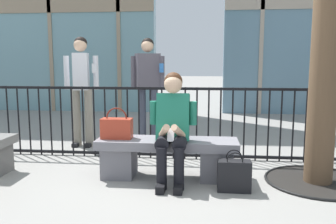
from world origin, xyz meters
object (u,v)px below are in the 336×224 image
object	(u,v)px
bystander_at_railing	(82,83)
shopping_bag	(234,175)
handbag_on_bench	(117,128)
bystander_further_back	(148,82)
stone_bench	(167,155)
seated_person_with_phone	(172,124)

from	to	relation	value
bystander_at_railing	shopping_bag	bearing A→B (deg)	-38.39
shopping_bag	bystander_at_railing	world-z (taller)	bystander_at_railing
handbag_on_bench	bystander_further_back	world-z (taller)	bystander_further_back
stone_bench	bystander_at_railing	bearing A→B (deg)	136.63
stone_bench	bystander_at_railing	world-z (taller)	bystander_at_railing
seated_person_with_phone	bystander_further_back	xyz separation A→B (m)	(-0.58, 1.91, 0.35)
handbag_on_bench	bystander_further_back	xyz separation A→B (m)	(0.07, 1.79, 0.43)
bystander_at_railing	bystander_further_back	bearing A→B (deg)	20.97
stone_bench	seated_person_with_phone	world-z (taller)	seated_person_with_phone
seated_person_with_phone	bystander_at_railing	xyz separation A→B (m)	(-1.56, 1.54, 0.35)
stone_bench	handbag_on_bench	distance (m)	0.65
handbag_on_bench	shopping_bag	size ratio (longest dim) A/B	0.85
handbag_on_bench	bystander_at_railing	world-z (taller)	bystander_at_railing
shopping_bag	bystander_further_back	distance (m)	2.60
seated_person_with_phone	bystander_at_railing	distance (m)	2.22
handbag_on_bench	shopping_bag	distance (m)	1.41
shopping_bag	bystander_at_railing	xyz separation A→B (m)	(-2.22, 1.76, 0.84)
seated_person_with_phone	shopping_bag	distance (m)	0.85
stone_bench	shopping_bag	size ratio (longest dim) A/B	3.78
seated_person_with_phone	bystander_at_railing	bearing A→B (deg)	135.48
stone_bench	handbag_on_bench	bearing A→B (deg)	-179.01
stone_bench	bystander_further_back	size ratio (longest dim) A/B	0.94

